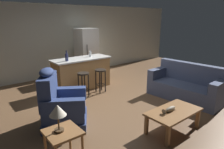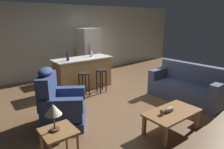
# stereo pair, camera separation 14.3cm
# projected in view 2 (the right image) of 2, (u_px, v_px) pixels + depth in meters

# --- Properties ---
(ground_plane) EXTENTS (12.00, 12.00, 0.00)m
(ground_plane) POSITION_uv_depth(u_px,v_px,m) (109.00, 101.00, 5.28)
(ground_plane) COLOR brown
(back_wall) EXTENTS (12.00, 0.05, 2.60)m
(back_wall) POSITION_uv_depth(u_px,v_px,m) (58.00, 41.00, 7.32)
(back_wall) COLOR #B2B2A3
(back_wall) RESTS_ON ground_plane
(coffee_table) EXTENTS (1.10, 0.60, 0.42)m
(coffee_table) POSITION_uv_depth(u_px,v_px,m) (172.00, 114.00, 3.77)
(coffee_table) COLOR olive
(coffee_table) RESTS_ON ground_plane
(fish_figurine) EXTENTS (0.34, 0.10, 0.10)m
(fish_figurine) POSITION_uv_depth(u_px,v_px,m) (168.00, 110.00, 3.72)
(fish_figurine) COLOR #4C3823
(fish_figurine) RESTS_ON coffee_table
(couch) EXTENTS (0.96, 1.95, 0.94)m
(couch) POSITION_uv_depth(u_px,v_px,m) (187.00, 87.00, 5.34)
(couch) COLOR #4C5675
(couch) RESTS_ON ground_plane
(recliner_near_lamp) EXTENTS (1.16, 1.16, 1.20)m
(recliner_near_lamp) POSITION_uv_depth(u_px,v_px,m) (60.00, 105.00, 4.05)
(recliner_near_lamp) COLOR navy
(recliner_near_lamp) RESTS_ON ground_plane
(end_table) EXTENTS (0.48, 0.48, 0.56)m
(end_table) POSITION_uv_depth(u_px,v_px,m) (59.00, 136.00, 2.90)
(end_table) COLOR olive
(end_table) RESTS_ON ground_plane
(table_lamp) EXTENTS (0.24, 0.24, 0.41)m
(table_lamp) POSITION_uv_depth(u_px,v_px,m) (53.00, 111.00, 2.79)
(table_lamp) COLOR #4C3823
(table_lamp) RESTS_ON end_table
(kitchen_island) EXTENTS (1.80, 0.70, 0.95)m
(kitchen_island) POSITION_uv_depth(u_px,v_px,m) (83.00, 73.00, 6.19)
(kitchen_island) COLOR #AD7F4C
(kitchen_island) RESTS_ON ground_plane
(bar_stool_left) EXTENTS (0.32, 0.32, 0.68)m
(bar_stool_left) POSITION_uv_depth(u_px,v_px,m) (84.00, 80.00, 5.51)
(bar_stool_left) COLOR black
(bar_stool_left) RESTS_ON ground_plane
(bar_stool_right) EXTENTS (0.32, 0.32, 0.68)m
(bar_stool_right) POSITION_uv_depth(u_px,v_px,m) (101.00, 76.00, 5.85)
(bar_stool_right) COLOR black
(bar_stool_right) RESTS_ON ground_plane
(refrigerator) EXTENTS (0.70, 0.69, 1.76)m
(refrigerator) POSITION_uv_depth(u_px,v_px,m) (89.00, 52.00, 7.54)
(refrigerator) COLOR white
(refrigerator) RESTS_ON ground_plane
(bottle_tall_green) EXTENTS (0.08, 0.08, 0.22)m
(bottle_tall_green) POSITION_uv_depth(u_px,v_px,m) (92.00, 54.00, 6.29)
(bottle_tall_green) COLOR silver
(bottle_tall_green) RESTS_ON kitchen_island
(bottle_short_amber) EXTENTS (0.09, 0.09, 0.30)m
(bottle_short_amber) POSITION_uv_depth(u_px,v_px,m) (68.00, 57.00, 5.63)
(bottle_short_amber) COLOR #23284C
(bottle_short_amber) RESTS_ON kitchen_island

